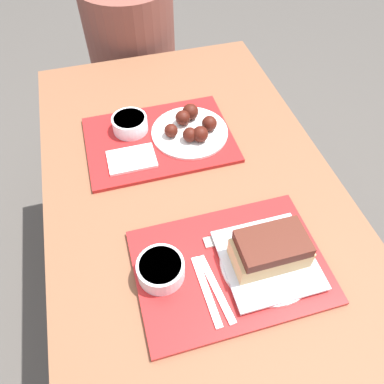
# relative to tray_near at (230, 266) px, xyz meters

# --- Properties ---
(ground_plane) EXTENTS (12.00, 12.00, 0.00)m
(ground_plane) POSITION_rel_tray_near_xyz_m (-0.02, 0.20, -0.76)
(ground_plane) COLOR #4C4742
(picnic_table) EXTENTS (0.79, 1.46, 0.75)m
(picnic_table) POSITION_rel_tray_near_xyz_m (-0.02, 0.20, -0.11)
(picnic_table) COLOR brown
(picnic_table) RESTS_ON ground_plane
(picnic_bench_far) EXTENTS (0.75, 0.28, 0.44)m
(picnic_bench_far) POSITION_rel_tray_near_xyz_m (-0.02, 1.15, -0.39)
(picnic_bench_far) COLOR brown
(picnic_bench_far) RESTS_ON ground_plane
(tray_near) EXTENTS (0.43, 0.31, 0.01)m
(tray_near) POSITION_rel_tray_near_xyz_m (0.00, 0.00, 0.00)
(tray_near) COLOR red
(tray_near) RESTS_ON picnic_table
(tray_far) EXTENTS (0.43, 0.31, 0.01)m
(tray_far) POSITION_rel_tray_near_xyz_m (-0.06, 0.46, 0.00)
(tray_far) COLOR red
(tray_far) RESTS_ON picnic_table
(bowl_coleslaw_near) EXTENTS (0.11, 0.11, 0.05)m
(bowl_coleslaw_near) POSITION_rel_tray_near_xyz_m (-0.16, 0.02, 0.03)
(bowl_coleslaw_near) COLOR silver
(bowl_coleslaw_near) RESTS_ON tray_near
(brisket_sandwich_plate) EXTENTS (0.22, 0.22, 0.10)m
(brisket_sandwich_plate) POSITION_rel_tray_near_xyz_m (0.08, -0.02, 0.04)
(brisket_sandwich_plate) COLOR white
(brisket_sandwich_plate) RESTS_ON tray_near
(plastic_fork_near) EXTENTS (0.02, 0.17, 0.00)m
(plastic_fork_near) POSITION_rel_tray_near_xyz_m (-0.07, -0.05, 0.01)
(plastic_fork_near) COLOR white
(plastic_fork_near) RESTS_ON tray_near
(plastic_knife_near) EXTENTS (0.04, 0.17, 0.00)m
(plastic_knife_near) POSITION_rel_tray_near_xyz_m (-0.05, -0.05, 0.01)
(plastic_knife_near) COLOR white
(plastic_knife_near) RESTS_ON tray_near
(condiment_packet) EXTENTS (0.04, 0.03, 0.01)m
(condiment_packet) POSITION_rel_tray_near_xyz_m (-0.02, 0.07, 0.01)
(condiment_packet) COLOR #A59E93
(condiment_packet) RESTS_ON tray_near
(bowl_coleslaw_far) EXTENTS (0.11, 0.11, 0.05)m
(bowl_coleslaw_far) POSITION_rel_tray_near_xyz_m (-0.14, 0.52, 0.03)
(bowl_coleslaw_far) COLOR silver
(bowl_coleslaw_far) RESTS_ON tray_far
(wings_plate_far) EXTENTS (0.23, 0.23, 0.06)m
(wings_plate_far) POSITION_rel_tray_near_xyz_m (0.03, 0.46, 0.03)
(wings_plate_far) COLOR white
(wings_plate_far) RESTS_ON tray_far
(napkin_far) EXTENTS (0.13, 0.09, 0.01)m
(napkin_far) POSITION_rel_tray_near_xyz_m (-0.16, 0.39, 0.01)
(napkin_far) COLOR white
(napkin_far) RESTS_ON tray_far
(person_seated_across) EXTENTS (0.37, 0.37, 0.69)m
(person_seated_across) POSITION_rel_tray_near_xyz_m (-0.04, 1.15, -0.04)
(person_seated_across) COLOR brown
(person_seated_across) RESTS_ON picnic_bench_far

